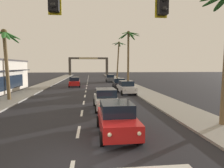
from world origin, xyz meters
TOP-DOWN VIEW (x-y plane):
  - ground_plane at (0.00, 0.00)m, footprint 220.00×220.00m
  - sidewalk_right at (7.80, 20.00)m, footprint 3.20×110.00m
  - sidewalk_left at (-7.80, 20.00)m, footprint 3.20×110.00m
  - lane_markings at (0.46, 19.98)m, footprint 4.28×88.73m
  - traffic_signal_mast at (3.26, -0.39)m, footprint 10.69×0.41m
  - sedan_lead_at_stop_bar at (2.02, 3.09)m, footprint 1.99×4.47m
  - sedan_third_in_queue at (1.93, 9.29)m, footprint 2.03×4.48m
  - sedan_oncoming_far at (-2.09, 27.90)m, footprint 2.12×4.51m
  - sedan_parked_nearest_kerb at (5.12, 37.47)m, footprint 2.00×4.47m
  - sedan_parked_mid_kerb at (5.12, 23.39)m, footprint 2.07×4.50m
  - sedan_parked_far_kerb at (5.28, 18.13)m, footprint 2.07×4.50m
  - palm_left_second at (-7.84, 14.26)m, footprint 3.54×3.46m
  - palm_right_third at (7.86, 30.35)m, footprint 4.18×4.24m
  - palm_right_farthest at (7.79, 43.64)m, footprint 3.70×3.34m
  - town_gateway_arch at (0.00, 69.59)m, footprint 14.95×0.90m

SIDE VIEW (x-z plane):
  - ground_plane at x=0.00m, z-range 0.00..0.00m
  - lane_markings at x=0.46m, z-range 0.00..0.01m
  - sidewalk_right at x=7.80m, z-range 0.00..0.14m
  - sidewalk_left at x=-7.80m, z-range 0.00..0.14m
  - sedan_lead_at_stop_bar at x=2.02m, z-range 0.01..1.69m
  - sedan_third_in_queue at x=1.93m, z-range 0.01..1.69m
  - sedan_oncoming_far at x=-2.09m, z-range 0.01..1.69m
  - sedan_parked_nearest_kerb at x=5.12m, z-range 0.01..1.69m
  - sedan_parked_mid_kerb at x=5.12m, z-range 0.01..1.69m
  - sedan_parked_far_kerb at x=5.28m, z-range 0.01..1.69m
  - town_gateway_arch at x=0.00m, z-range 1.02..7.95m
  - traffic_signal_mast at x=3.26m, z-range 1.48..8.68m
  - palm_left_second at x=-7.84m, z-range 1.70..8.97m
  - palm_right_farthest at x=7.79m, z-range 1.77..11.59m
  - palm_right_third at x=7.86m, z-range 2.06..12.22m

